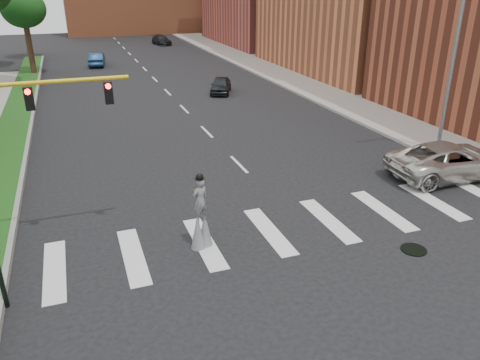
% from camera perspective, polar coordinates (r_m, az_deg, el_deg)
% --- Properties ---
extents(ground_plane, '(160.00, 160.00, 0.00)m').
position_cam_1_polar(ground_plane, '(17.73, 8.73, -6.98)').
color(ground_plane, black).
rests_on(ground_plane, ground).
extents(grass_median, '(2.00, 60.00, 0.25)m').
position_cam_1_polar(grass_median, '(34.65, -25.73, 6.36)').
color(grass_median, '#154112').
rests_on(grass_median, ground).
extents(median_curb, '(0.20, 60.00, 0.28)m').
position_cam_1_polar(median_curb, '(34.55, -24.01, 6.64)').
color(median_curb, gray).
rests_on(median_curb, ground).
extents(sidewalk_right, '(5.00, 90.00, 0.18)m').
position_cam_1_polar(sidewalk_right, '(44.17, 7.86, 11.60)').
color(sidewalk_right, gray).
rests_on(sidewalk_right, ground).
extents(manhole, '(0.90, 0.90, 0.04)m').
position_cam_1_polar(manhole, '(17.88, 20.40, -7.96)').
color(manhole, black).
rests_on(manhole, ground).
extents(streetlight, '(2.05, 0.20, 9.00)m').
position_cam_1_polar(streetlight, '(27.08, 24.34, 12.88)').
color(streetlight, slate).
rests_on(streetlight, ground).
extents(traffic_signal, '(5.30, 0.23, 6.20)m').
position_cam_1_polar(traffic_signal, '(17.11, -26.28, 4.89)').
color(traffic_signal, black).
rests_on(traffic_signal, ground).
extents(stilt_performer, '(0.82, 0.63, 2.83)m').
position_cam_1_polar(stilt_performer, '(16.54, -4.77, -4.84)').
color(stilt_performer, '#342115').
rests_on(stilt_performer, ground).
extents(suv_crossing, '(6.21, 3.05, 1.70)m').
position_cam_1_polar(suv_crossing, '(24.65, 24.23, 2.20)').
color(suv_crossing, beige).
rests_on(suv_crossing, ground).
extents(car_near, '(2.96, 4.18, 1.32)m').
position_cam_1_polar(car_near, '(40.19, -2.36, 11.48)').
color(car_near, black).
rests_on(car_near, ground).
extents(car_mid, '(2.10, 4.56, 1.45)m').
position_cam_1_polar(car_mid, '(55.72, -17.05, 13.89)').
color(car_mid, navy).
rests_on(car_mid, ground).
extents(car_far, '(2.53, 4.74, 1.31)m').
position_cam_1_polar(car_far, '(72.65, -9.55, 16.47)').
color(car_far, black).
rests_on(car_far, ground).
extents(tree_6, '(4.17, 4.17, 8.06)m').
position_cam_1_polar(tree_6, '(51.76, -24.91, 18.30)').
color(tree_6, '#342115').
rests_on(tree_6, ground).
extents(tree_7, '(4.68, 4.68, 7.64)m').
position_cam_1_polar(tree_7, '(64.09, -24.96, 18.33)').
color(tree_7, '#342115').
rests_on(tree_7, ground).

